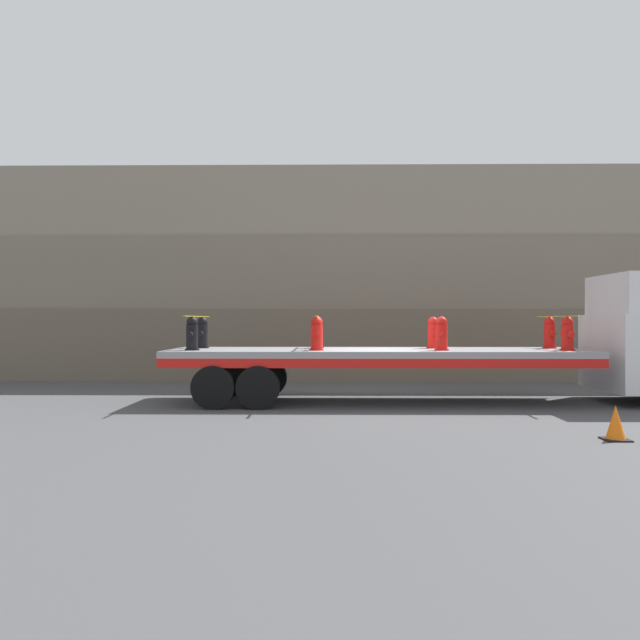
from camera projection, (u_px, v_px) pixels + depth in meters
name	position (u px, v px, depth m)	size (l,w,h in m)	color
ground_plane	(377.00, 402.00, 14.32)	(120.00, 120.00, 0.00)	#474749
rock_cliff	(362.00, 276.00, 20.67)	(60.00, 3.30, 6.73)	#665B4C
flatbed_trailer	(348.00, 359.00, 14.33)	(9.49, 2.62, 1.22)	gray
fire_hydrant_black_near_0	(192.00, 334.00, 13.82)	(0.32, 0.55, 0.75)	black
fire_hydrant_black_far_0	(202.00, 333.00, 14.93)	(0.32, 0.55, 0.75)	black
fire_hydrant_red_near_1	(316.00, 334.00, 13.79)	(0.32, 0.55, 0.75)	red
fire_hydrant_red_far_1	(317.00, 333.00, 14.90)	(0.32, 0.55, 0.75)	red
fire_hydrant_red_near_2	(442.00, 334.00, 13.75)	(0.32, 0.55, 0.75)	red
fire_hydrant_red_far_2	(433.00, 333.00, 14.86)	(0.32, 0.55, 0.75)	red
fire_hydrant_red_near_3	(567.00, 334.00, 13.71)	(0.32, 0.55, 0.75)	red
fire_hydrant_red_far_3	(549.00, 333.00, 14.82)	(0.32, 0.55, 0.75)	red
cargo_strap_rear	(197.00, 316.00, 14.38)	(0.05, 2.72, 0.01)	yellow
cargo_strap_middle	(317.00, 316.00, 14.34)	(0.05, 2.72, 0.01)	yellow
cargo_strap_front	(558.00, 316.00, 14.27)	(0.05, 2.72, 0.01)	yellow
traffic_cone	(616.00, 423.00, 9.76)	(0.39, 0.39, 0.55)	black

